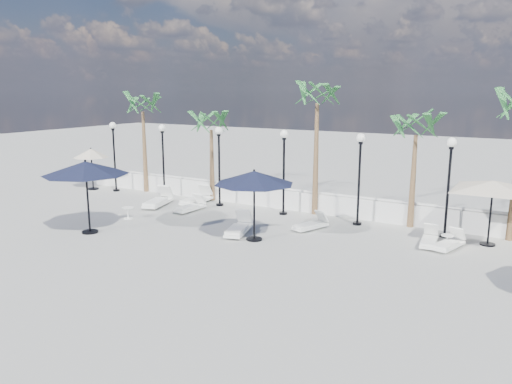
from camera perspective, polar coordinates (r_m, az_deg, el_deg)
The scene contains 26 objects.
ground at distance 17.49m, azimuth -6.71°, elevation -7.09°, with size 100.00×100.00×0.00m, color #9D9E99.
balustrade at distance 23.55m, azimuth 4.26°, elevation -0.93°, with size 26.00×0.30×1.01m.
lamppost_0 at distance 28.61m, azimuth -15.94°, elevation 5.00°, with size 0.36×0.36×3.84m.
lamppost_1 at distance 26.21m, azimuth -10.59°, elevation 4.68°, with size 0.36×0.36×3.84m.
lamppost_2 at distance 24.09m, azimuth -4.25°, elevation 4.24°, with size 0.36×0.36×3.84m.
lamppost_3 at distance 22.31m, azimuth 3.21°, elevation 3.65°, with size 0.36×0.36×3.84m.
lamppost_4 at distance 20.97m, azimuth 11.76°, elevation 2.91°, with size 0.36×0.36×3.84m.
lamppost_5 at distance 20.16m, azimuth 21.22°, elevation 2.01°, with size 0.36×0.36×3.84m.
palm_0 at distance 27.98m, azimuth -12.82°, elevation 9.22°, with size 2.60×2.60×5.50m.
palm_1 at distance 25.18m, azimuth -5.15°, elevation 7.44°, with size 2.60×2.60×4.70m.
palm_2 at distance 22.31m, azimuth 7.03°, elevation 10.35°, with size 2.60×2.60×6.10m.
palm_3 at distance 21.04m, azimuth 17.83°, elevation 6.63°, with size 2.60×2.60×4.90m.
lounger_0 at distance 24.94m, azimuth -6.80°, elevation -0.76°, with size 0.76×2.11×0.78m.
lounger_1 at distance 23.47m, azimuth -7.52°, elevation -1.67°, with size 0.67×1.78×0.66m.
lounger_2 at distance 24.71m, azimuth -11.12°, elevation -0.99°, with size 1.24×2.27×0.81m.
lounger_3 at distance 20.39m, azimuth 6.27°, elevation -3.73°, with size 1.07×1.74×0.62m.
lounger_4 at distance 19.66m, azimuth -1.99°, elevation -4.12°, with size 1.16×2.10×0.75m.
lounger_5 at distance 19.16m, azimuth 21.20°, elevation -5.49°, with size 0.94×1.73×0.62m.
lounger_6 at distance 19.34m, azimuth 19.18°, elevation -5.19°, with size 0.73×1.71×0.62m.
side_table_0 at distance 29.81m, azimuth -18.13°, elevation 0.93°, with size 0.57×0.57×0.56m.
side_table_1 at distance 22.65m, azimuth -14.43°, elevation -2.20°, with size 0.53×0.53×0.52m.
side_table_2 at distance 19.38m, azimuth 21.01°, elevation -5.10°, with size 0.45×0.45×0.44m.
parasol_navy_left at distance 20.44m, azimuth -18.90°, elevation 2.57°, with size 3.33×3.33×2.94m.
parasol_navy_mid at distance 18.40m, azimuth -0.21°, elevation 1.61°, with size 3.03×3.03×2.71m.
parasol_cream_sq_a at distance 19.70m, azimuth 25.52°, elevation 1.14°, with size 5.25×5.25×2.58m.
parasol_cream_small at distance 29.56m, azimuth -18.33°, elevation 4.17°, with size 1.94×1.94×2.38m.
Camera 1 is at (10.03, -13.18, 5.61)m, focal length 35.00 mm.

